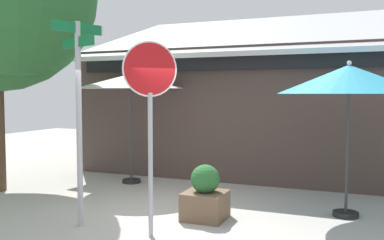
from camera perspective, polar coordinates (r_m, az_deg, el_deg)
The scene contains 7 objects.
ground_plane at distance 7.66m, azimuth -4.58°, elevation -12.92°, with size 28.00×28.00×0.10m, color #ADA8A0.
cafe_building at distance 12.38m, azimuth 9.10°, elevation 1.69°, with size 9.15×5.68×4.75m.
street_sign_post at distance 6.92m, azimuth -15.03°, elevation 2.27°, with size 0.83×0.89×3.26m.
stop_sign at distance 6.20m, azimuth -5.68°, elevation 2.73°, with size 0.63×0.54×2.89m.
patio_umbrella_ivory_left at distance 10.06m, azimuth -8.30°, elevation 5.10°, with size 2.52×2.52×2.65m.
patio_umbrella_teal_center at distance 7.67m, azimuth 20.43°, elevation 5.07°, with size 2.40×2.40×2.68m.
sidewalk_planter at distance 7.25m, azimuth 1.80°, elevation -10.25°, with size 0.69×0.69×0.93m.
Camera 1 is at (3.32, -6.55, 2.14)m, focal length 39.48 mm.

